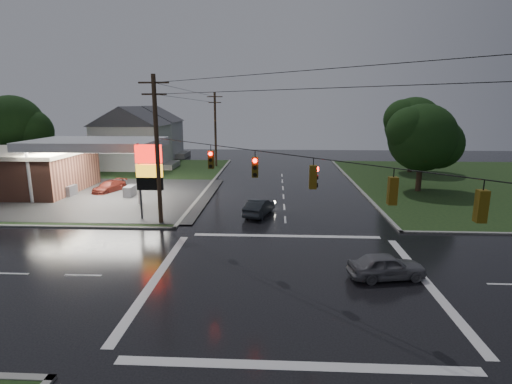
{
  "coord_description": "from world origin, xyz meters",
  "views": [
    {
      "loc": [
        -0.78,
        -19.31,
        8.94
      ],
      "look_at": [
        -2.13,
        7.43,
        3.0
      ],
      "focal_mm": 28.0,
      "sensor_mm": 36.0,
      "label": 1
    }
  ],
  "objects_px": {
    "gas_station": "(32,168)",
    "tree_ne_near": "(424,138)",
    "utility_pole_nw": "(157,149)",
    "house_near": "(132,137)",
    "car_north": "(259,207)",
    "tree_ne_far": "(415,125)",
    "car_pump": "(109,186)",
    "car_crossing": "(386,266)",
    "house_far": "(152,131)",
    "tree_nw_behind": "(14,126)",
    "pylon_sign": "(149,169)",
    "utility_pole_n": "(215,128)"
  },
  "relations": [
    {
      "from": "tree_ne_near",
      "to": "car_crossing",
      "type": "bearing_deg",
      "value": -112.91
    },
    {
      "from": "house_far",
      "to": "car_crossing",
      "type": "relative_size",
      "value": 2.78
    },
    {
      "from": "house_near",
      "to": "tree_nw_behind",
      "type": "relative_size",
      "value": 1.1
    },
    {
      "from": "car_pump",
      "to": "tree_nw_behind",
      "type": "bearing_deg",
      "value": 167.4
    },
    {
      "from": "tree_ne_far",
      "to": "car_pump",
      "type": "relative_size",
      "value": 2.43
    },
    {
      "from": "utility_pole_n",
      "to": "house_near",
      "type": "bearing_deg",
      "value": -170.09
    },
    {
      "from": "utility_pole_n",
      "to": "tree_ne_far",
      "type": "xyz_separation_m",
      "value": [
        26.65,
        -4.01,
        0.71
      ]
    },
    {
      "from": "tree_nw_behind",
      "to": "car_pump",
      "type": "relative_size",
      "value": 2.48
    },
    {
      "from": "utility_pole_n",
      "to": "car_north",
      "type": "height_order",
      "value": "utility_pole_n"
    },
    {
      "from": "tree_nw_behind",
      "to": "tree_ne_near",
      "type": "xyz_separation_m",
      "value": [
        47.98,
        -8.0,
        -0.62
      ]
    },
    {
      "from": "tree_ne_far",
      "to": "car_pump",
      "type": "height_order",
      "value": "tree_ne_far"
    },
    {
      "from": "house_far",
      "to": "tree_nw_behind",
      "type": "distance_m",
      "value": 21.65
    },
    {
      "from": "house_near",
      "to": "car_north",
      "type": "distance_m",
      "value": 30.57
    },
    {
      "from": "gas_station",
      "to": "tree_ne_near",
      "type": "relative_size",
      "value": 2.92
    },
    {
      "from": "gas_station",
      "to": "car_pump",
      "type": "relative_size",
      "value": 6.49
    },
    {
      "from": "utility_pole_nw",
      "to": "tree_ne_near",
      "type": "distance_m",
      "value": 26.74
    },
    {
      "from": "utility_pole_nw",
      "to": "tree_ne_near",
      "type": "xyz_separation_m",
      "value": [
        23.64,
        12.49,
        -0.16
      ]
    },
    {
      "from": "utility_pole_nw",
      "to": "house_near",
      "type": "bearing_deg",
      "value": 113.37
    },
    {
      "from": "utility_pole_nw",
      "to": "car_crossing",
      "type": "xyz_separation_m",
      "value": [
        14.53,
        -9.06,
        -5.04
      ]
    },
    {
      "from": "gas_station",
      "to": "house_near",
      "type": "height_order",
      "value": "house_near"
    },
    {
      "from": "car_crossing",
      "to": "utility_pole_n",
      "type": "bearing_deg",
      "value": 11.32
    },
    {
      "from": "house_far",
      "to": "utility_pole_nw",
      "type": "bearing_deg",
      "value": -72.08
    },
    {
      "from": "car_crossing",
      "to": "car_pump",
      "type": "bearing_deg",
      "value": 39.54
    },
    {
      "from": "tree_ne_near",
      "to": "car_crossing",
      "type": "height_order",
      "value": "tree_ne_near"
    },
    {
      "from": "car_crossing",
      "to": "car_north",
      "type": "bearing_deg",
      "value": 21.4
    },
    {
      "from": "house_far",
      "to": "tree_ne_near",
      "type": "distance_m",
      "value": 44.5
    },
    {
      "from": "gas_station",
      "to": "pylon_sign",
      "type": "relative_size",
      "value": 4.37
    },
    {
      "from": "tree_ne_near",
      "to": "car_crossing",
      "type": "relative_size",
      "value": 2.26
    },
    {
      "from": "pylon_sign",
      "to": "house_far",
      "type": "xyz_separation_m",
      "value": [
        -11.45,
        37.5,
        0.39
      ]
    },
    {
      "from": "tree_ne_near",
      "to": "car_crossing",
      "type": "xyz_separation_m",
      "value": [
        -9.11,
        -21.56,
        -4.88
      ]
    },
    {
      "from": "pylon_sign",
      "to": "tree_ne_near",
      "type": "relative_size",
      "value": 0.67
    },
    {
      "from": "utility_pole_nw",
      "to": "tree_nw_behind",
      "type": "xyz_separation_m",
      "value": [
        -24.34,
        20.49,
        0.46
      ]
    },
    {
      "from": "tree_ne_near",
      "to": "car_pump",
      "type": "relative_size",
      "value": 2.22
    },
    {
      "from": "tree_ne_near",
      "to": "car_north",
      "type": "relative_size",
      "value": 2.16
    },
    {
      "from": "tree_ne_far",
      "to": "utility_pole_nw",
      "type": "bearing_deg",
      "value": -137.41
    },
    {
      "from": "house_near",
      "to": "tree_nw_behind",
      "type": "bearing_deg",
      "value": -155.02
    },
    {
      "from": "utility_pole_nw",
      "to": "house_near",
      "type": "xyz_separation_m",
      "value": [
        -11.45,
        26.5,
        -1.32
      ]
    },
    {
      "from": "gas_station",
      "to": "utility_pole_nw",
      "type": "distance_m",
      "value": 19.38
    },
    {
      "from": "tree_nw_behind",
      "to": "car_crossing",
      "type": "xyz_separation_m",
      "value": [
        38.87,
        -29.56,
        -5.5
      ]
    },
    {
      "from": "utility_pole_n",
      "to": "house_far",
      "type": "distance_m",
      "value": 16.0
    },
    {
      "from": "house_near",
      "to": "utility_pole_nw",
      "type": "bearing_deg",
      "value": -66.63
    },
    {
      "from": "tree_ne_far",
      "to": "house_far",
      "type": "bearing_deg",
      "value": 160.29
    },
    {
      "from": "car_north",
      "to": "car_crossing",
      "type": "height_order",
      "value": "car_north"
    },
    {
      "from": "gas_station",
      "to": "tree_nw_behind",
      "type": "height_order",
      "value": "tree_nw_behind"
    },
    {
      "from": "house_far",
      "to": "car_pump",
      "type": "xyz_separation_m",
      "value": [
        3.99,
        -27.84,
        -3.82
      ]
    },
    {
      "from": "car_north",
      "to": "gas_station",
      "type": "bearing_deg",
      "value": -1.11
    },
    {
      "from": "pylon_sign",
      "to": "gas_station",
      "type": "bearing_deg",
      "value": 148.78
    },
    {
      "from": "gas_station",
      "to": "tree_ne_near",
      "type": "xyz_separation_m",
      "value": [
        39.82,
        2.29,
        3.01
      ]
    },
    {
      "from": "car_crossing",
      "to": "car_pump",
      "type": "distance_m",
      "value": 30.29
    },
    {
      "from": "house_near",
      "to": "car_pump",
      "type": "relative_size",
      "value": 2.74
    }
  ]
}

